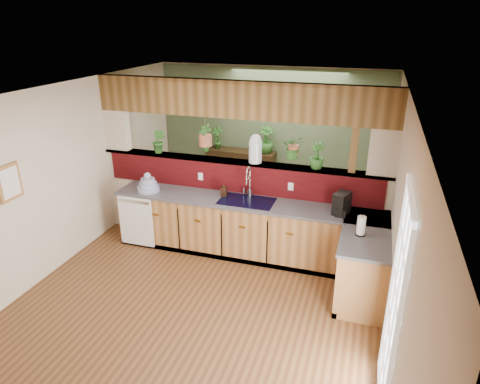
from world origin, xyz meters
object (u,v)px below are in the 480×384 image
(dish_stack, at_px, (148,185))
(faucet, at_px, (249,181))
(soap_dispenser, at_px, (224,189))
(glass_jar, at_px, (255,148))
(coffee_maker, at_px, (342,204))
(paper_towel, at_px, (361,226))
(shelving_console, at_px, (241,172))

(dish_stack, bearing_deg, faucet, 8.51)
(soap_dispenser, bearing_deg, glass_jar, 34.81)
(coffee_maker, bearing_deg, paper_towel, -40.93)
(faucet, bearing_deg, soap_dispenser, -170.35)
(dish_stack, height_order, shelving_console, dish_stack)
(glass_jar, distance_m, shelving_console, 2.35)
(shelving_console, bearing_deg, glass_jar, -64.16)
(glass_jar, bearing_deg, coffee_maker, -16.90)
(soap_dispenser, bearing_deg, coffee_maker, -4.12)
(dish_stack, height_order, soap_dispenser, dish_stack)
(glass_jar, bearing_deg, soap_dispenser, -145.19)
(glass_jar, xyz_separation_m, shelving_console, (-0.83, 1.90, -1.11))
(glass_jar, bearing_deg, dish_stack, -164.15)
(faucet, distance_m, soap_dispenser, 0.41)
(soap_dispenser, height_order, coffee_maker, coffee_maker)
(faucet, bearing_deg, paper_towel, -23.96)
(dish_stack, bearing_deg, shelving_console, 71.66)
(faucet, xyz_separation_m, glass_jar, (0.04, 0.22, 0.44))
(dish_stack, relative_size, paper_towel, 1.29)
(soap_dispenser, distance_m, paper_towel, 2.17)
(soap_dispenser, bearing_deg, faucet, 9.65)
(dish_stack, bearing_deg, glass_jar, 15.85)
(soap_dispenser, distance_m, shelving_console, 2.28)
(faucet, relative_size, paper_towel, 1.83)
(soap_dispenser, bearing_deg, dish_stack, -171.84)
(dish_stack, distance_m, glass_jar, 1.78)
(faucet, xyz_separation_m, paper_towel, (1.69, -0.75, -0.14))
(faucet, height_order, shelving_console, faucet)
(glass_jar, bearing_deg, shelving_console, 113.60)
(glass_jar, height_order, shelving_console, glass_jar)
(soap_dispenser, xyz_separation_m, glass_jar, (0.41, 0.29, 0.60))
(faucet, relative_size, shelving_console, 0.36)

